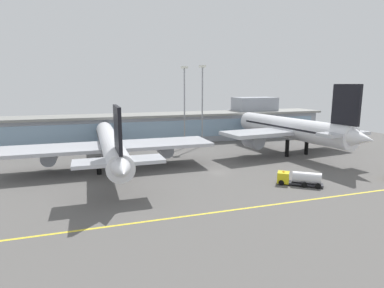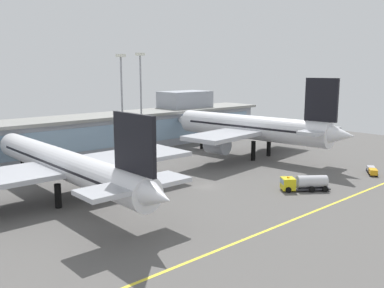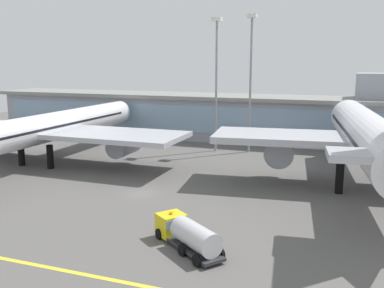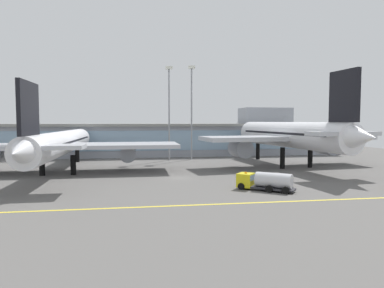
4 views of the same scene
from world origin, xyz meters
name	(u,v)px [view 2 (image 2 of 4)]	position (x,y,z in m)	size (l,w,h in m)	color
ground_plane	(206,187)	(0.00, 0.00, 0.00)	(180.00, 180.00, 0.00)	#5B5956
taxiway_centreline_stripe	(303,216)	(0.00, -22.00, 0.01)	(144.00, 0.50, 0.01)	yellow
terminal_building	(99,132)	(2.16, 44.59, 5.61)	(119.94, 14.00, 15.39)	#9399A3
airliner_near_left	(65,165)	(-23.68, 10.75, 6.13)	(49.66, 58.78, 16.84)	black
airliner_near_right	(251,128)	(28.59, 12.94, 7.53)	(43.71, 53.23, 20.57)	black
fuel_tanker_truck	(303,183)	(11.91, -14.04, 1.51)	(8.64, 7.45, 2.90)	black
baggage_tug_near	(372,170)	(34.02, -16.81, 0.79)	(5.49, 4.43, 1.40)	black
apron_light_mast_west	(141,91)	(7.71, 32.17, 17.06)	(1.80, 1.80, 26.54)	gray
apron_light_mast_centre	(122,93)	(1.17, 30.89, 16.79)	(1.80, 1.80, 26.05)	gray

